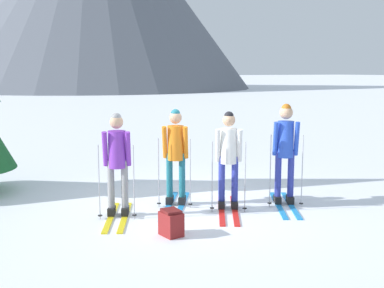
% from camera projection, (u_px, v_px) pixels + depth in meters
% --- Properties ---
extents(ground_plane, '(400.00, 400.00, 0.00)m').
position_uv_depth(ground_plane, '(191.00, 206.00, 8.40)').
color(ground_plane, white).
extents(skier_in_purple, '(0.98, 1.60, 1.66)m').
position_uv_depth(skier_in_purple, '(117.00, 161.00, 7.73)').
color(skier_in_purple, yellow).
rests_on(skier_in_purple, ground).
extents(skier_in_orange, '(1.25, 1.67, 1.67)m').
position_uv_depth(skier_in_orange, '(176.00, 152.00, 8.41)').
color(skier_in_orange, '#1E84D1').
rests_on(skier_in_orange, ground).
extents(skier_in_white, '(1.15, 1.67, 1.65)m').
position_uv_depth(skier_in_white, '(228.00, 155.00, 8.14)').
color(skier_in_white, red).
rests_on(skier_in_white, ground).
extents(skier_in_blue, '(1.11, 1.63, 1.76)m').
position_uv_depth(skier_in_blue, '(285.00, 148.00, 8.43)').
color(skier_in_blue, '#1E84D1').
rests_on(skier_in_blue, ground).
extents(backpack_on_snow_front, '(0.28, 0.35, 0.38)m').
position_uv_depth(backpack_on_snow_front, '(171.00, 223.00, 6.90)').
color(backpack_on_snow_front, maroon).
rests_on(backpack_on_snow_front, ground).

